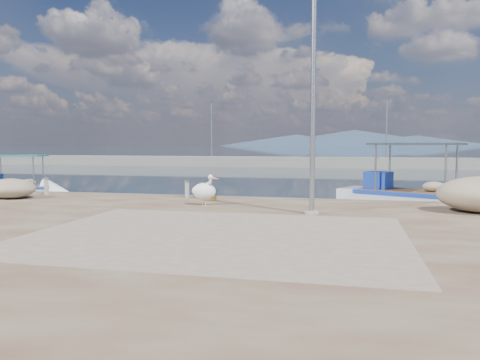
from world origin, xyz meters
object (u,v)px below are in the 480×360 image
boat_left (17,191)px  pelican (204,191)px  bollard_near (187,188)px  boat_right (413,200)px  lamp_post (313,108)px

boat_left → pelican: boat_left is taller
bollard_near → boat_left: bearing=163.9°
boat_right → pelican: size_ratio=5.98×
boat_right → pelican: (-7.77, -5.59, 0.77)m
pelican → bollard_near: pelican is taller
boat_left → boat_right: bearing=-14.2°
boat_right → pelican: bearing=-118.6°
bollard_near → lamp_post: bearing=-32.8°
boat_right → bollard_near: (-9.23, -3.34, 0.63)m
boat_left → bollard_near: (10.62, -3.07, 0.69)m
pelican → boat_right: bearing=59.4°
lamp_post → bollard_near: 7.02m
pelican → bollard_near: (-1.46, 2.25, -0.14)m
boat_left → bollard_near: boat_left is taller
pelican → bollard_near: 2.68m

